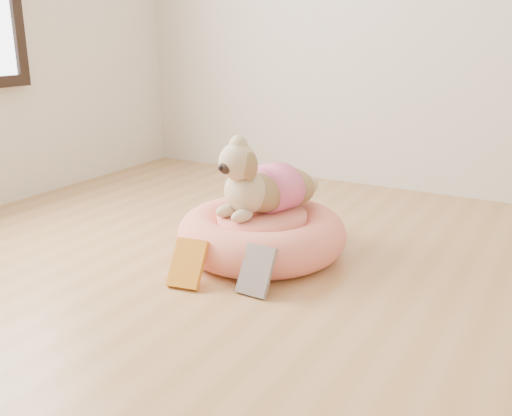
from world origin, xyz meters
The scene contains 5 objects.
floor centered at (0.00, 0.00, 0.00)m, with size 4.50×4.50×0.00m, color #B4804B.
pet_bed centered at (-0.39, 0.90, 0.09)m, with size 0.73×0.73×0.19m.
dog centered at (-0.39, 0.91, 0.36)m, with size 0.33×0.48×0.35m, color brown, non-canonical shape.
book_yellow centered at (-0.48, 0.48, 0.08)m, with size 0.13×0.02×0.19m, color gold.
book_white centered at (-0.21, 0.55, 0.09)m, with size 0.12×0.02×0.19m, color silver.
Camera 1 is at (0.74, -1.13, 0.93)m, focal length 40.00 mm.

